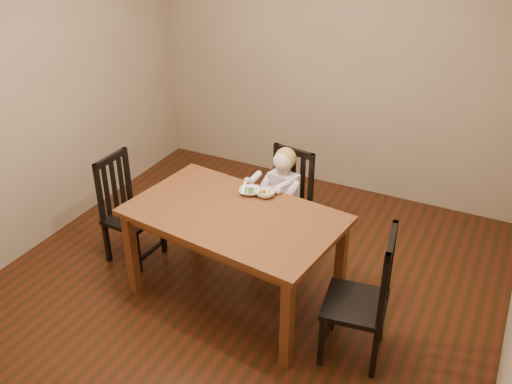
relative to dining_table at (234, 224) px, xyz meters
The scene contains 9 objects.
room 0.68m from the dining_table, 87.95° to the left, with size 4.01×4.01×2.71m.
dining_table is the anchor object (origin of this frame).
chair_child 0.82m from the dining_table, 84.48° to the left, with size 0.47×0.46×0.96m.
chair_left 1.14m from the dining_table, behind, with size 0.41×0.43×0.96m.
chair_right 1.11m from the dining_table, ahead, with size 0.48×0.50×1.02m.
toddler 0.75m from the dining_table, 84.69° to the left, with size 0.32×0.40×0.55m, color white, non-canonical shape.
bowl_peas 0.34m from the dining_table, 95.65° to the left, with size 0.16×0.16×0.04m, color silver.
bowl_veg 0.37m from the dining_table, 74.32° to the left, with size 0.16×0.16×0.05m, color silver.
fork 0.34m from the dining_table, 103.63° to the left, with size 0.05×0.13×0.05m.
Camera 1 is at (1.77, -3.36, 3.02)m, focal length 40.00 mm.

